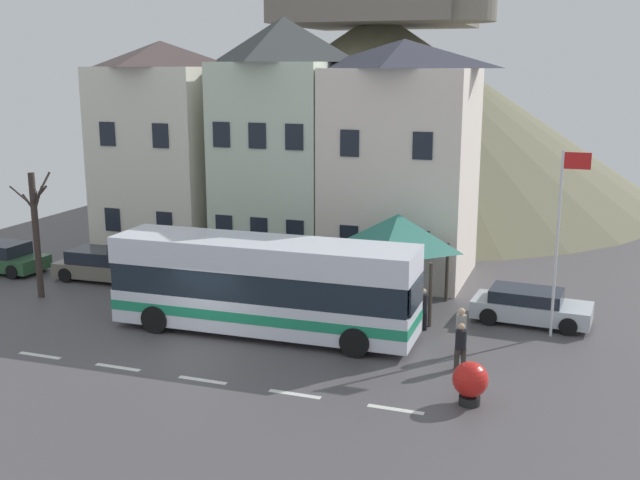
# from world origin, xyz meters

# --- Properties ---
(ground_plane) EXTENTS (40.00, 60.00, 0.07)m
(ground_plane) POSITION_xyz_m (0.00, -0.00, -0.03)
(ground_plane) COLOR #4F4B4E
(townhouse_00) EXTENTS (5.58, 5.28, 10.44)m
(townhouse_00) POSITION_xyz_m (-7.55, 11.61, 5.22)
(townhouse_00) COLOR silver
(townhouse_00) RESTS_ON ground_plane
(townhouse_01) EXTENTS (5.10, 6.12, 11.44)m
(townhouse_01) POSITION_xyz_m (-1.42, 12.02, 5.72)
(townhouse_01) COLOR silver
(townhouse_01) RESTS_ON ground_plane
(townhouse_02) EXTENTS (6.06, 5.69, 10.40)m
(townhouse_02) POSITION_xyz_m (4.23, 11.81, 5.20)
(townhouse_02) COLOR silver
(townhouse_02) RESTS_ON ground_plane
(hilltop_castle) EXTENTS (39.66, 39.66, 21.85)m
(hilltop_castle) POSITION_xyz_m (-2.55, 32.51, 7.01)
(hilltop_castle) COLOR #716E54
(hilltop_castle) RESTS_ON ground_plane
(transit_bus) EXTENTS (10.95, 2.86, 3.37)m
(transit_bus) POSITION_xyz_m (1.58, 2.65, 1.70)
(transit_bus) COLOR white
(transit_bus) RESTS_ON ground_plane
(bus_shelter) EXTENTS (3.60, 3.60, 3.78)m
(bus_shelter) POSITION_xyz_m (5.32, 6.95, 3.07)
(bus_shelter) COLOR #473D33
(bus_shelter) RESTS_ON ground_plane
(parked_car_00) EXTENTS (4.20, 2.11, 1.35)m
(parked_car_00) POSITION_xyz_m (-8.01, 6.66, 0.66)
(parked_car_00) COLOR #6F695C
(parked_car_00) RESTS_ON ground_plane
(parked_car_01) EXTENTS (3.96, 2.11, 1.35)m
(parked_car_01) POSITION_xyz_m (-13.15, 6.30, 0.66)
(parked_car_01) COLOR #2D5534
(parked_car_01) RESTS_ON ground_plane
(parked_car_02) EXTENTS (4.35, 2.17, 1.26)m
(parked_car_02) POSITION_xyz_m (10.37, 6.99, 0.63)
(parked_car_02) COLOR silver
(parked_car_02) RESTS_ON ground_plane
(pedestrian_00) EXTENTS (0.31, 0.31, 1.56)m
(pedestrian_00) POSITION_xyz_m (6.82, 4.80, 0.85)
(pedestrian_00) COLOR black
(pedestrian_00) RESTS_ON ground_plane
(pedestrian_01) EXTENTS (0.34, 0.34, 1.61)m
(pedestrian_01) POSITION_xyz_m (8.49, 2.87, 0.88)
(pedestrian_01) COLOR #38332D
(pedestrian_01) RESTS_ON ground_plane
(pedestrian_02) EXTENTS (0.37, 0.35, 1.51)m
(pedestrian_02) POSITION_xyz_m (8.69, 1.64, 0.84)
(pedestrian_02) COLOR #38332D
(pedestrian_02) RESTS_ON ground_plane
(public_bench) EXTENTS (1.53, 0.48, 0.87)m
(public_bench) POSITION_xyz_m (5.79, 9.45, 0.47)
(public_bench) COLOR #33473D
(public_bench) RESTS_ON ground_plane
(flagpole) EXTENTS (0.95, 0.10, 6.55)m
(flagpole) POSITION_xyz_m (11.28, 5.73, 3.83)
(flagpole) COLOR silver
(flagpole) RESTS_ON ground_plane
(harbour_buoy) EXTENTS (1.01, 1.01, 1.26)m
(harbour_buoy) POSITION_xyz_m (9.37, -0.81, 0.70)
(harbour_buoy) COLOR black
(harbour_buoy) RESTS_ON ground_plane
(bare_tree_01) EXTENTS (1.70, 1.46, 5.15)m
(bare_tree_01) POSITION_xyz_m (-8.81, 3.56, 2.78)
(bare_tree_01) COLOR #382D28
(bare_tree_01) RESTS_ON ground_plane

